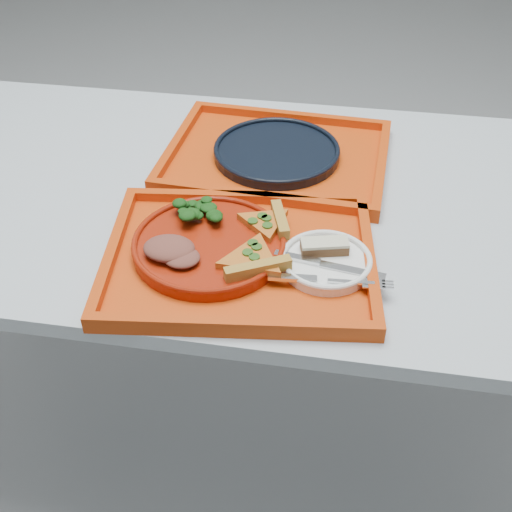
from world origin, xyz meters
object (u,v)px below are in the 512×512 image
(tray_main, at_px, (240,260))
(navy_plate, at_px, (277,153))
(dessert_bar, at_px, (324,246))
(dinner_plate, at_px, (209,246))
(tray_far, at_px, (276,159))

(tray_main, height_order, navy_plate, navy_plate)
(tray_main, xyz_separation_m, dessert_bar, (0.14, 0.02, 0.03))
(dinner_plate, distance_m, navy_plate, 0.33)
(tray_main, bearing_deg, navy_plate, 80.55)
(dinner_plate, relative_size, navy_plate, 1.00)
(tray_far, bearing_deg, dessert_bar, -65.42)
(dinner_plate, bearing_deg, tray_main, -10.30)
(tray_main, bearing_deg, dessert_bar, 2.05)
(tray_main, relative_size, tray_far, 1.00)
(tray_far, xyz_separation_m, dinner_plate, (-0.07, -0.33, 0.02))
(tray_far, bearing_deg, tray_main, -89.62)
(tray_main, relative_size, dinner_plate, 1.73)
(tray_far, bearing_deg, dinner_plate, -99.19)
(tray_main, relative_size, navy_plate, 1.73)
(tray_far, height_order, dinner_plate, dinner_plate)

